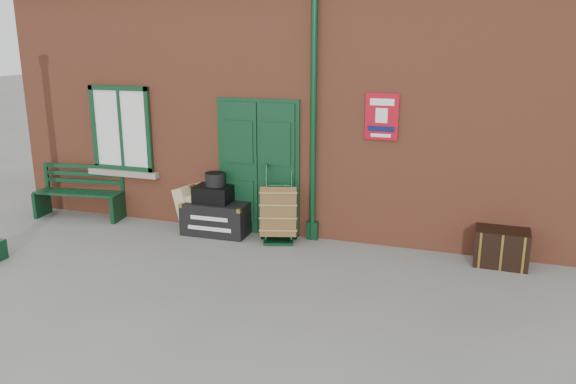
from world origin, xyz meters
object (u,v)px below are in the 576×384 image
at_px(houdini_trunk, 217,218).
at_px(porter_trolley, 279,213).
at_px(dark_trunk, 501,247).
at_px(bench, 81,191).

distance_m(houdini_trunk, porter_trolley, 1.11).
bearing_deg(porter_trolley, dark_trunk, -16.61).
bearing_deg(dark_trunk, houdini_trunk, -178.03).
relative_size(bench, dark_trunk, 2.23).
height_order(porter_trolley, dark_trunk, porter_trolley).
height_order(bench, porter_trolley, porter_trolley).
relative_size(houdini_trunk, dark_trunk, 1.48).
xyz_separation_m(bench, dark_trunk, (7.27, 0.01, -0.23)).
relative_size(bench, houdini_trunk, 1.51).
bearing_deg(dark_trunk, bench, -178.67).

